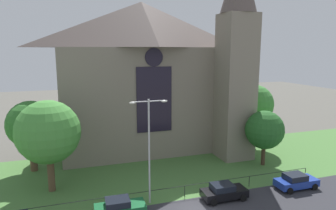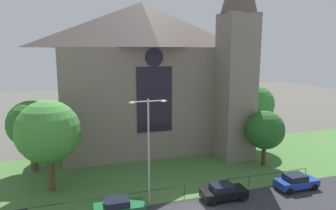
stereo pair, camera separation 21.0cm
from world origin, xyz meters
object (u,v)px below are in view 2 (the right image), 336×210
at_px(tree_right_near, 265,130).
at_px(parked_car_green, 119,207).
at_px(parked_car_black, 223,192).
at_px(church_building, 149,75).
at_px(tree_left_far, 31,125).
at_px(streetlamp_near, 149,140).
at_px(parked_car_blue, 296,181).
at_px(tree_left_near, 48,132).
at_px(tree_right_far, 254,105).

relative_size(tree_right_near, parked_car_green, 1.56).
xyz_separation_m(parked_car_green, parked_car_black, (9.64, -0.13, 0.00)).
distance_m(church_building, tree_left_far, 16.25).
bearing_deg(church_building, streetlamp_near, -104.81).
xyz_separation_m(streetlamp_near, parked_car_blue, (14.67, -1.67, -5.20)).
relative_size(tree_left_far, parked_car_black, 1.92).
bearing_deg(tree_left_near, tree_left_far, 109.53).
height_order(tree_right_far, tree_left_far, tree_right_far).
xyz_separation_m(tree_right_far, parked_car_black, (-11.45, -12.78, -5.39)).
height_order(church_building, parked_car_blue, church_building).
xyz_separation_m(tree_left_far, parked_car_blue, (25.32, -13.15, -4.67)).
distance_m(tree_right_far, tree_left_near, 27.30).
bearing_deg(parked_car_blue, streetlamp_near, 174.34).
bearing_deg(streetlamp_near, tree_right_near, 17.34).
height_order(tree_left_far, tree_left_near, tree_left_near).
bearing_deg(parked_car_blue, tree_left_near, 163.84).
xyz_separation_m(church_building, parked_car_green, (-7.16, -17.24, -9.53)).
relative_size(streetlamp_near, parked_car_black, 2.25).
bearing_deg(parked_car_green, tree_right_far, 32.84).
relative_size(streetlamp_near, parked_car_green, 2.24).
relative_size(church_building, streetlamp_near, 2.73).
relative_size(tree_right_near, tree_left_near, 0.74).
relative_size(church_building, parked_car_black, 6.14).
height_order(church_building, tree_left_near, church_building).
height_order(streetlamp_near, parked_car_black, streetlamp_near).
bearing_deg(parked_car_green, streetlamp_near, 26.19).
xyz_separation_m(tree_right_near, parked_car_green, (-18.33, -6.13, -3.59)).
distance_m(streetlamp_near, parked_car_blue, 15.65).
bearing_deg(tree_left_near, tree_right_near, -1.48).
height_order(tree_left_far, streetlamp_near, streetlamp_near).
relative_size(church_building, tree_right_near, 3.92).
height_order(tree_right_near, parked_car_black, tree_right_near).
bearing_deg(streetlamp_near, parked_car_green, -155.69).
relative_size(tree_right_far, parked_car_blue, 2.11).
bearing_deg(parked_car_green, parked_car_blue, 0.76).
bearing_deg(tree_right_near, church_building, 135.15).
xyz_separation_m(tree_left_near, streetlamp_near, (8.50, -5.42, 0.01)).
bearing_deg(tree_right_near, parked_car_black, -144.19).
distance_m(tree_right_far, tree_left_far, 28.81).
distance_m(church_building, parked_car_blue, 22.57).
bearing_deg(tree_left_far, parked_car_black, -36.71).
height_order(tree_left_near, parked_car_green, tree_left_near).
bearing_deg(tree_right_near, streetlamp_near, -162.66).
bearing_deg(tree_right_far, parked_car_green, -149.04).
relative_size(tree_right_far, tree_right_near, 1.34).
distance_m(church_building, streetlamp_near, 17.02).
bearing_deg(streetlamp_near, parked_car_blue, -6.51).
distance_m(tree_right_near, streetlamp_near, 16.19).
bearing_deg(tree_left_far, church_building, 16.62).
bearing_deg(tree_right_near, tree_left_near, 178.52).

